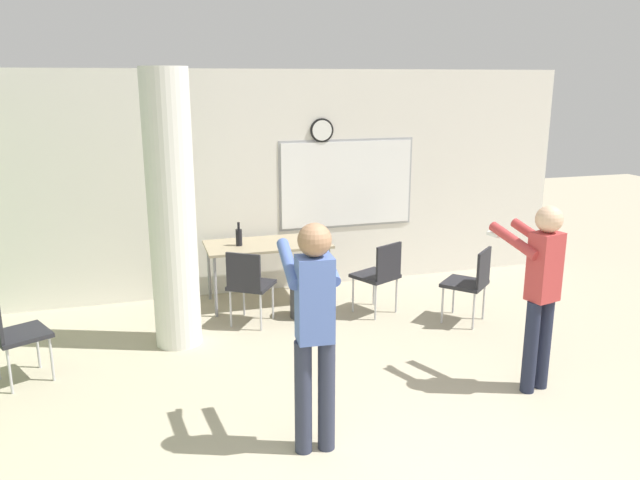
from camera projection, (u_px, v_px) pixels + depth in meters
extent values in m
cube|color=silver|center=(274.00, 183.00, 7.94)|extent=(8.00, 0.12, 2.80)
cylinder|color=black|center=(322.00, 130.00, 7.87)|extent=(0.30, 0.03, 0.30)
cylinder|color=white|center=(322.00, 130.00, 7.86)|extent=(0.25, 0.01, 0.25)
cube|color=#99999E|center=(347.00, 184.00, 8.16)|extent=(1.83, 0.01, 1.16)
cube|color=white|center=(347.00, 184.00, 8.15)|extent=(1.77, 0.02, 1.10)
cylinder|color=silver|center=(172.00, 212.00, 6.20)|extent=(0.47, 0.47, 2.80)
cube|color=tan|center=(267.00, 244.00, 7.54)|extent=(1.49, 0.73, 0.03)
cylinder|color=gray|center=(215.00, 287.00, 7.16)|extent=(0.04, 0.04, 0.73)
cylinder|color=gray|center=(329.00, 276.00, 7.54)|extent=(0.04, 0.04, 0.73)
cylinder|color=gray|center=(209.00, 272.00, 7.73)|extent=(0.04, 0.04, 0.73)
cylinder|color=gray|center=(315.00, 263.00, 8.11)|extent=(0.04, 0.04, 0.73)
cylinder|color=black|center=(239.00, 237.00, 7.40)|extent=(0.08, 0.08, 0.20)
cylinder|color=black|center=(239.00, 226.00, 7.36)|extent=(0.03, 0.03, 0.09)
cylinder|color=#38383D|center=(304.00, 301.00, 7.21)|extent=(0.32, 0.32, 0.38)
cube|color=#232328|center=(375.00, 276.00, 7.28)|extent=(0.59, 0.59, 0.04)
cube|color=#232328|center=(389.00, 261.00, 7.08)|extent=(0.37, 0.20, 0.40)
cylinder|color=#B7B7BC|center=(374.00, 288.00, 7.59)|extent=(0.02, 0.02, 0.43)
cylinder|color=#B7B7BC|center=(353.00, 294.00, 7.35)|extent=(0.02, 0.02, 0.43)
cylinder|color=#B7B7BC|center=(396.00, 295.00, 7.33)|extent=(0.02, 0.02, 0.43)
cylinder|color=#B7B7BC|center=(375.00, 302.00, 7.10)|extent=(0.02, 0.02, 0.43)
cube|color=#232328|center=(21.00, 334.00, 5.62)|extent=(0.59, 0.59, 0.04)
cylinder|color=#B7B7BC|center=(52.00, 359.00, 5.67)|extent=(0.02, 0.02, 0.43)
cylinder|color=#B7B7BC|center=(38.00, 347.00, 5.92)|extent=(0.02, 0.02, 0.43)
cylinder|color=#B7B7BC|center=(10.00, 371.00, 5.43)|extent=(0.02, 0.02, 0.43)
cube|color=#232328|center=(251.00, 285.00, 6.96)|extent=(0.61, 0.61, 0.04)
cube|color=#232328|center=(243.00, 271.00, 6.72)|extent=(0.35, 0.24, 0.40)
cylinder|color=#B7B7BC|center=(273.00, 301.00, 7.14)|extent=(0.02, 0.02, 0.43)
cylinder|color=#B7B7BC|center=(244.00, 298.00, 7.24)|extent=(0.02, 0.02, 0.43)
cylinder|color=#B7B7BC|center=(261.00, 312.00, 6.80)|extent=(0.02, 0.02, 0.43)
cylinder|color=#B7B7BC|center=(231.00, 308.00, 6.91)|extent=(0.02, 0.02, 0.43)
cube|color=#232328|center=(464.00, 284.00, 7.01)|extent=(0.62, 0.62, 0.04)
cube|color=#232328|center=(484.00, 268.00, 6.85)|extent=(0.32, 0.29, 0.40)
cylinder|color=#B7B7BC|center=(454.00, 296.00, 7.31)|extent=(0.02, 0.02, 0.43)
cylinder|color=#B7B7BC|center=(442.00, 305.00, 7.01)|extent=(0.02, 0.02, 0.43)
cylinder|color=#B7B7BC|center=(484.00, 301.00, 7.12)|extent=(0.02, 0.02, 0.43)
cylinder|color=#B7B7BC|center=(474.00, 311.00, 6.83)|extent=(0.02, 0.02, 0.43)
cylinder|color=#2D3347|center=(326.00, 395.00, 4.57)|extent=(0.13, 0.13, 0.88)
cylinder|color=#2D3347|center=(303.00, 397.00, 4.53)|extent=(0.13, 0.13, 0.88)
cube|color=#4C66AD|center=(315.00, 299.00, 4.36)|extent=(0.27, 0.22, 0.62)
sphere|color=#997051|center=(315.00, 240.00, 4.25)|extent=(0.24, 0.24, 0.24)
cylinder|color=#4C66AD|center=(326.00, 261.00, 4.58)|extent=(0.13, 0.56, 0.25)
cylinder|color=#4C66AD|center=(288.00, 263.00, 4.52)|extent=(0.13, 0.56, 0.25)
cube|color=white|center=(283.00, 253.00, 4.75)|extent=(0.04, 0.13, 0.04)
cylinder|color=#1E2338|center=(544.00, 343.00, 5.50)|extent=(0.12, 0.12, 0.84)
cylinder|color=#1E2338|center=(531.00, 347.00, 5.42)|extent=(0.12, 0.12, 0.84)
cube|color=#B23838|center=(545.00, 267.00, 5.28)|extent=(0.28, 0.25, 0.60)
sphere|color=#D8AD8C|center=(549.00, 219.00, 5.17)|extent=(0.23, 0.23, 0.23)
cylinder|color=#B23838|center=(535.00, 237.00, 5.50)|extent=(0.21, 0.53, 0.24)
cylinder|color=#B23838|center=(514.00, 241.00, 5.36)|extent=(0.21, 0.53, 0.24)
cube|color=white|center=(493.00, 234.00, 5.56)|extent=(0.07, 0.13, 0.04)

